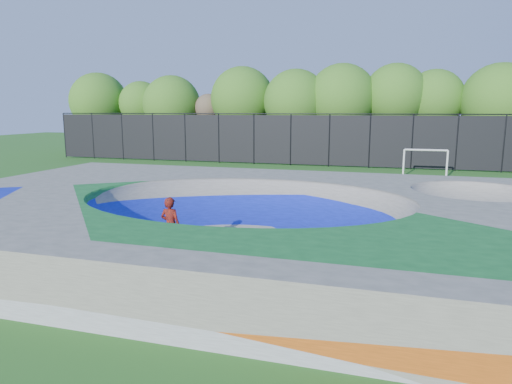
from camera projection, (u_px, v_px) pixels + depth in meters
ground at (245, 240)px, 15.28m from camera, size 120.00×120.00×0.00m
skate_deck at (245, 218)px, 15.15m from camera, size 22.00×14.00×1.50m
skater at (171, 226)px, 13.62m from camera, size 0.68×0.48×1.77m
skateboard at (172, 254)px, 13.77m from camera, size 0.79×0.27×0.05m
soccer_goal at (425, 158)px, 29.36m from camera, size 2.76×0.12×1.82m
fence at (329, 139)px, 34.72m from camera, size 48.09×0.09×4.04m
treeline at (350, 99)px, 38.67m from camera, size 53.36×7.73×8.52m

